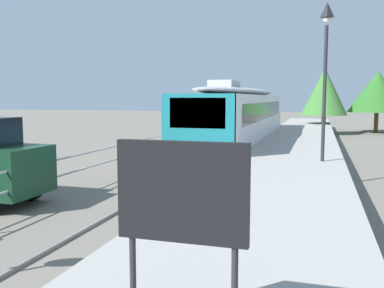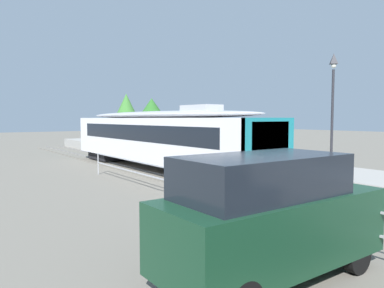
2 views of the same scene
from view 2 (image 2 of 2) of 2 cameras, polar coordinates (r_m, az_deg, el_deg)
ground_plane at (r=14.90m, az=-1.85°, el=-8.45°), size 160.00×160.00×0.00m
track_rails at (r=16.71m, az=6.80°, el=-6.99°), size 3.20×60.00×0.14m
commuter_train at (r=22.20m, az=-5.64°, el=1.23°), size 2.82×18.51×3.74m
station_platform at (r=18.95m, az=14.10°, el=-4.49°), size 3.90×60.00×0.90m
platform_lamp_mid_platform at (r=18.67m, az=21.04°, el=8.07°), size 0.34×0.34×5.35m
parked_van_dark_green at (r=7.54m, az=12.02°, el=-10.83°), size 4.90×1.95×2.51m
tree_behind_carpark at (r=41.25m, az=-6.28°, el=4.58°), size 5.09×5.09×5.44m
tree_behind_station_far at (r=36.52m, az=-10.15°, el=4.58°), size 3.80×3.80×5.61m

